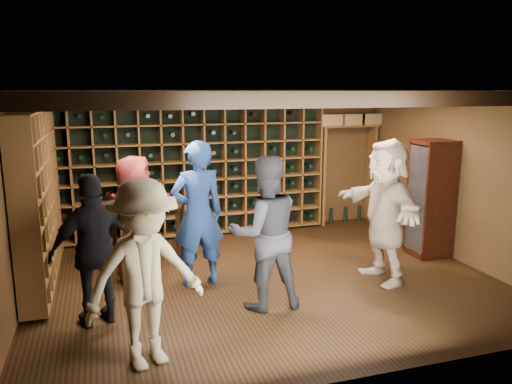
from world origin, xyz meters
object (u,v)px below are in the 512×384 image
object	(u,v)px
guest_khaki	(145,275)
tasting_table	(144,210)
man_grey_suit	(265,233)
guest_red_floral	(135,219)
guest_woman_black	(96,250)
guest_beige	(385,211)
display_cabinet	(431,201)
man_blue_shirt	(198,214)

from	to	relation	value
guest_khaki	tasting_table	distance (m)	3.04
man_grey_suit	guest_red_floral	distance (m)	1.87
guest_khaki	guest_red_floral	bearing A→B (deg)	69.34
guest_red_floral	guest_woman_black	distance (m)	1.25
tasting_table	guest_red_floral	bearing A→B (deg)	-86.91
guest_beige	tasting_table	bearing A→B (deg)	-122.15
guest_red_floral	guest_woman_black	world-z (taller)	guest_red_floral
guest_khaki	guest_woman_black	bearing A→B (deg)	93.90
guest_beige	guest_red_floral	bearing A→B (deg)	-107.45
display_cabinet	guest_khaki	world-z (taller)	guest_khaki
man_grey_suit	tasting_table	bearing A→B (deg)	-60.78
guest_woman_black	guest_red_floral	bearing A→B (deg)	-128.70
guest_red_floral	guest_khaki	xyz separation A→B (m)	(-0.06, -2.16, 0.04)
man_grey_suit	guest_woman_black	xyz separation A→B (m)	(-1.86, 0.14, -0.07)
guest_woman_black	tasting_table	size ratio (longest dim) A/B	1.34
guest_khaki	tasting_table	world-z (taller)	guest_khaki
man_blue_shirt	guest_woman_black	xyz separation A→B (m)	(-1.25, -0.78, -0.12)
guest_khaki	guest_beige	bearing A→B (deg)	1.73
display_cabinet	tasting_table	bearing A→B (deg)	164.86
guest_beige	tasting_table	world-z (taller)	guest_beige
man_blue_shirt	man_grey_suit	size ratio (longest dim) A/B	1.06
guest_red_floral	guest_khaki	size ratio (longest dim) A/B	0.96
display_cabinet	guest_khaki	bearing A→B (deg)	-156.80
man_blue_shirt	guest_red_floral	world-z (taller)	man_blue_shirt
man_blue_shirt	tasting_table	world-z (taller)	man_blue_shirt
man_blue_shirt	guest_red_floral	bearing A→B (deg)	-31.90
tasting_table	guest_khaki	bearing A→B (deg)	-79.67
man_blue_shirt	guest_woman_black	distance (m)	1.48
man_grey_suit	man_blue_shirt	bearing A→B (deg)	-56.17
guest_red_floral	guest_beige	xyz separation A→B (m)	(3.15, -0.94, 0.11)
display_cabinet	man_blue_shirt	distance (m)	3.60
guest_woman_black	guest_beige	world-z (taller)	guest_beige
man_blue_shirt	guest_khaki	world-z (taller)	man_blue_shirt
guest_beige	man_blue_shirt	bearing A→B (deg)	-104.30
man_grey_suit	guest_woman_black	size ratio (longest dim) A/B	1.08
man_grey_suit	tasting_table	distance (m)	2.46
man_grey_suit	guest_beige	world-z (taller)	guest_beige
guest_woman_black	tasting_table	xyz separation A→B (m)	(0.67, 2.01, -0.08)
display_cabinet	guest_beige	distance (m)	1.39
guest_khaki	man_blue_shirt	bearing A→B (deg)	46.24
display_cabinet	guest_beige	xyz separation A→B (m)	(-1.21, -0.68, 0.09)
man_grey_suit	guest_beige	distance (m)	1.81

